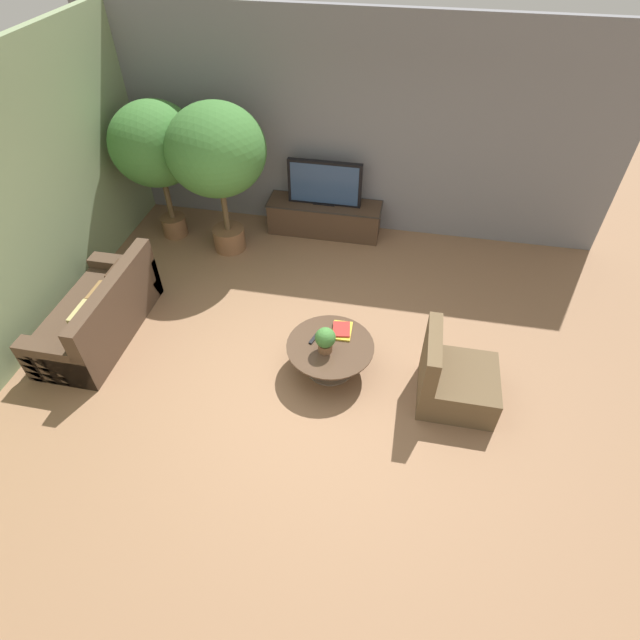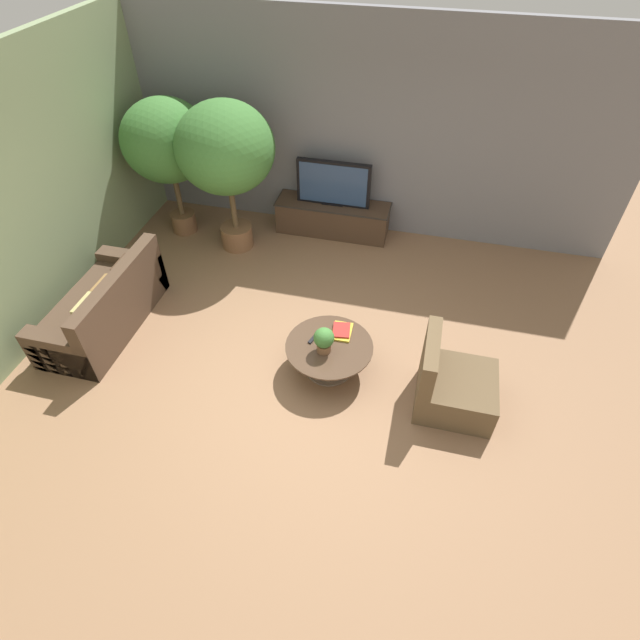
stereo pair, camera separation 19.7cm
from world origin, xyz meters
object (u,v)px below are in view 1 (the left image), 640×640
(television, at_px, (325,184))
(couch_by_wall, at_px, (99,315))
(potted_palm_tall, at_px, (156,146))
(potted_plant_tabletop, at_px, (325,339))
(armchair_wicker, at_px, (453,381))
(coffee_table, at_px, (330,352))
(media_console, at_px, (324,217))
(potted_palm_corner, at_px, (217,153))

(television, xyz_separation_m, couch_by_wall, (-2.24, -2.69, -0.53))
(potted_palm_tall, distance_m, potted_plant_tabletop, 3.72)
(armchair_wicker, distance_m, potted_palm_tall, 4.94)
(television, height_order, potted_plant_tabletop, television)
(couch_by_wall, distance_m, potted_plant_tabletop, 2.79)
(coffee_table, relative_size, couch_by_wall, 0.56)
(coffee_table, distance_m, couch_by_wall, 2.82)
(television, distance_m, potted_palm_tall, 2.37)
(coffee_table, xyz_separation_m, potted_palm_tall, (-2.82, 2.25, 1.14))
(coffee_table, distance_m, potted_plant_tabletop, 0.30)
(potted_plant_tabletop, bearing_deg, media_console, 100.76)
(couch_by_wall, xyz_separation_m, potted_palm_tall, (-0.00, 2.19, 1.12))
(television, height_order, armchair_wicker, television)
(armchair_wicker, bearing_deg, potted_plant_tabletop, 87.16)
(media_console, height_order, armchair_wicker, armchair_wicker)
(coffee_table, distance_m, armchair_wicker, 1.36)
(armchair_wicker, xyz_separation_m, potted_palm_corner, (-3.22, 2.21, 1.20))
(coffee_table, distance_m, potted_palm_corner, 3.03)
(media_console, bearing_deg, coffee_table, -78.10)
(television, relative_size, potted_plant_tabletop, 3.50)
(potted_palm_tall, bearing_deg, television, 12.49)
(coffee_table, bearing_deg, television, 101.91)
(coffee_table, bearing_deg, potted_palm_corner, 132.36)
(television, bearing_deg, couch_by_wall, -129.78)
(coffee_table, relative_size, potted_palm_tall, 0.48)
(couch_by_wall, height_order, potted_plant_tabletop, couch_by_wall)
(potted_palm_corner, bearing_deg, couch_by_wall, -115.14)
(coffee_table, xyz_separation_m, potted_palm_corner, (-1.88, 2.06, 1.21))
(couch_by_wall, height_order, potted_palm_tall, potted_palm_tall)
(media_console, bearing_deg, potted_palm_tall, -167.47)
(potted_palm_corner, bearing_deg, armchair_wicker, -34.44)
(television, xyz_separation_m, potted_palm_tall, (-2.24, -0.50, 0.59))
(television, distance_m, potted_palm_corner, 1.61)
(potted_palm_corner, relative_size, potted_plant_tabletop, 6.85)
(coffee_table, xyz_separation_m, couch_by_wall, (-2.82, 0.05, 0.02))
(media_console, distance_m, television, 0.56)
(potted_palm_tall, height_order, potted_palm_corner, potted_palm_corner)
(potted_plant_tabletop, bearing_deg, television, 100.76)
(coffee_table, height_order, potted_plant_tabletop, potted_plant_tabletop)
(media_console, bearing_deg, potted_plant_tabletop, -79.24)
(media_console, relative_size, potted_plant_tabletop, 5.55)
(television, xyz_separation_m, potted_palm_corner, (-1.30, -0.68, 0.65))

